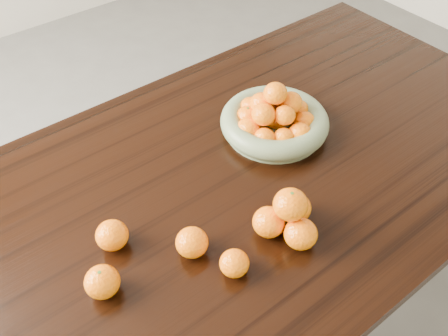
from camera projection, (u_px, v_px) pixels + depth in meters
ground at (224, 324)px, 1.82m from camera, size 5.00×5.00×0.00m
dining_table at (224, 205)px, 1.36m from camera, size 2.00×1.00×0.75m
fruit_bowl at (274, 119)px, 1.41m from camera, size 0.31×0.31×0.16m
orange_pyramid at (289, 217)px, 1.15m from camera, size 0.16×0.15×0.13m
loose_orange_0 at (102, 282)px, 1.04m from camera, size 0.08×0.08×0.07m
loose_orange_1 at (234, 263)px, 1.08m from camera, size 0.07×0.07×0.06m
loose_orange_2 at (192, 242)px, 1.12m from camera, size 0.07×0.07×0.07m
loose_orange_3 at (112, 235)px, 1.13m from camera, size 0.08×0.08×0.07m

